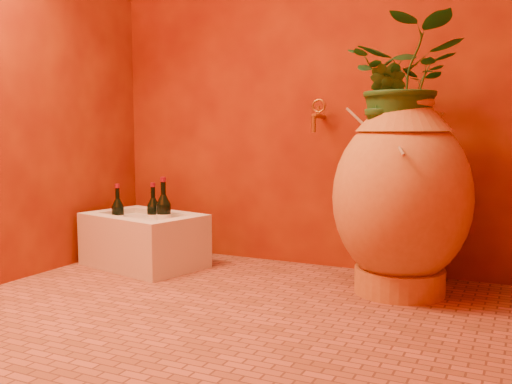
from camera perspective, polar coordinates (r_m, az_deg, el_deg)
The scene contains 11 objects.
floor at distance 2.38m, azimuth -2.42°, elevation -12.27°, with size 2.50×2.50×0.00m, color #974B31.
wall_back at distance 3.21m, azimuth 6.23°, elevation 15.01°, with size 2.50×0.02×2.50m, color #621205.
wall_left at distance 3.10m, azimuth -24.13°, elevation 14.87°, with size 0.02×2.00×2.50m, color #621205.
amphora at distance 2.70m, azimuth 14.35°, elevation -0.50°, with size 0.83×0.83×0.90m.
stone_basin at distance 3.24m, azimuth -11.12°, elevation -4.84°, with size 0.71×0.57×0.30m.
wine_bottle_a at distance 3.31m, azimuth -13.63°, elevation -2.46°, with size 0.07×0.07×0.29m.
wine_bottle_b at distance 3.28m, azimuth -10.22°, elevation -2.44°, with size 0.07×0.07×0.30m.
wine_bottle_c at distance 3.17m, azimuth -9.21°, elevation -2.45°, with size 0.08×0.08×0.34m.
wall_tap at distance 3.08m, azimuth 6.18°, elevation 7.74°, with size 0.08×0.16×0.18m.
plant_main at distance 2.70m, azimuth 14.74°, elevation 10.61°, with size 0.50×0.43×0.55m, color #1C4F1D.
plant_side at distance 2.63m, azimuth 12.79°, elevation 8.60°, with size 0.19×0.15×0.35m, color #1C4F1D.
Camera 1 is at (1.07, -1.99, 0.75)m, focal length 40.00 mm.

